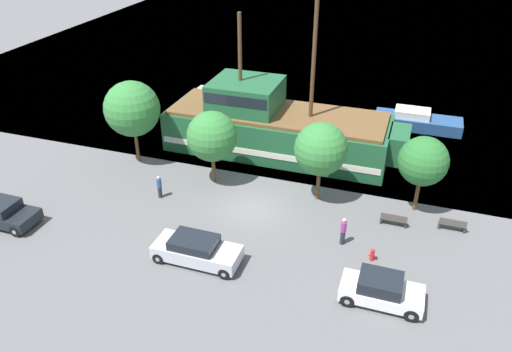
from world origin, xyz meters
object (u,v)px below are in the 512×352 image
object	(u,v)px
pirate_ship	(275,127)
pedestrian_walking_near	(159,187)
bench_promenade_east	(394,219)
pedestrian_walking_far	(343,231)
parked_car_curb_mid	(381,290)
bench_promenade_west	(452,224)
moored_boat_dockside	(417,121)
moored_boat_outer	(229,96)
parked_car_curb_front	(196,250)
fire_hydrant	(372,254)
parked_car_curb_rear	(0,212)

from	to	relation	value
pirate_ship	pedestrian_walking_near	world-z (taller)	pirate_ship
pirate_ship	pedestrian_walking_near	xyz separation A→B (m)	(-5.10, -8.87, -1.18)
bench_promenade_east	pedestrian_walking_far	xyz separation A→B (m)	(-2.58, -2.74, 0.45)
parked_car_curb_mid	pedestrian_walking_near	bearing A→B (deg)	161.20
bench_promenade_west	pedestrian_walking_far	size ratio (longest dim) A/B	0.88
pedestrian_walking_near	moored_boat_dockside	bearing A→B (deg)	47.58
pirate_ship	bench_promenade_east	bearing A→B (deg)	-36.70
pirate_ship	moored_boat_outer	distance (m)	10.41
moored_boat_dockside	bench_promenade_east	world-z (taller)	moored_boat_dockside
parked_car_curb_front	fire_hydrant	xyz separation A→B (m)	(8.99, 3.12, -0.33)
moored_boat_dockside	moored_boat_outer	xyz separation A→B (m)	(-16.90, 0.01, 0.13)
pedestrian_walking_near	parked_car_curb_front	bearing A→B (deg)	-45.76
fire_hydrant	parked_car_curb_rear	bearing A→B (deg)	-170.56
pirate_ship	moored_boat_outer	bearing A→B (deg)	131.05
parked_car_curb_rear	pedestrian_walking_near	distance (m)	9.53
parked_car_curb_front	fire_hydrant	distance (m)	9.52
moored_boat_outer	pedestrian_walking_far	bearing A→B (deg)	-52.00
parked_car_curb_front	pedestrian_walking_near	size ratio (longest dim) A/B	2.97
bench_promenade_west	parked_car_curb_front	bearing A→B (deg)	-150.62
moored_boat_dockside	pedestrian_walking_far	xyz separation A→B (m)	(-3.06, -17.70, 0.26)
moored_boat_dockside	parked_car_curb_rear	size ratio (longest dim) A/B	1.55
fire_hydrant	moored_boat_dockside	bearing A→B (deg)	86.12
parked_car_curb_mid	bench_promenade_east	bearing A→B (deg)	89.88
parked_car_curb_rear	pedestrian_walking_near	bearing A→B (deg)	35.83
parked_car_curb_rear	bench_promenade_west	size ratio (longest dim) A/B	2.98
parked_car_curb_mid	bench_promenade_east	distance (m)	6.70
pirate_ship	moored_boat_outer	xyz separation A→B (m)	(-6.79, 7.79, -1.23)
parked_car_curb_rear	pedestrian_walking_near	world-z (taller)	pedestrian_walking_near
moored_boat_dockside	bench_promenade_west	bearing A→B (deg)	-78.78
moored_boat_dockside	parked_car_curb_mid	world-z (taller)	moored_boat_dockside
moored_boat_outer	moored_boat_dockside	bearing A→B (deg)	-0.04
moored_boat_dockside	moored_boat_outer	bearing A→B (deg)	179.96
bench_promenade_east	pedestrian_walking_far	world-z (taller)	pedestrian_walking_far
parked_car_curb_mid	parked_car_curb_rear	bearing A→B (deg)	-178.55
moored_boat_outer	parked_car_curb_mid	xyz separation A→B (m)	(16.40, -21.67, -0.01)
pirate_ship	moored_boat_dockside	xyz separation A→B (m)	(10.11, 7.78, -1.36)
moored_boat_outer	bench_promenade_west	world-z (taller)	moored_boat_outer
bench_promenade_west	parked_car_curb_rear	bearing A→B (deg)	-163.04
bench_promenade_east	bench_promenade_west	size ratio (longest dim) A/B	1.02
moored_boat_dockside	fire_hydrant	bearing A→B (deg)	-93.88
parked_car_curb_front	pedestrian_walking_near	bearing A→B (deg)	134.24
moored_boat_outer	fire_hydrant	xyz separation A→B (m)	(15.63, -18.63, -0.34)
parked_car_curb_mid	bench_promenade_east	world-z (taller)	parked_car_curb_mid
moored_boat_outer	parked_car_curb_front	distance (m)	22.74
parked_car_curb_rear	parked_car_curb_mid	bearing A→B (deg)	1.45
parked_car_curb_rear	pedestrian_walking_far	world-z (taller)	pedestrian_walking_far
parked_car_curb_mid	pedestrian_walking_far	size ratio (longest dim) A/B	2.28
pirate_ship	moored_boat_outer	world-z (taller)	pirate_ship
bench_promenade_east	pedestrian_walking_near	size ratio (longest dim) A/B	0.97
moored_boat_dockside	moored_boat_outer	size ratio (longest dim) A/B	1.00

